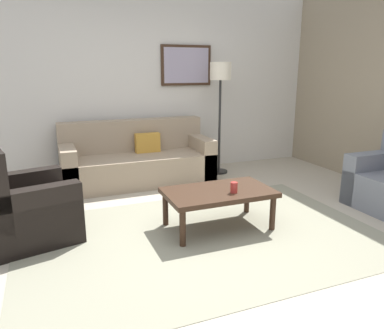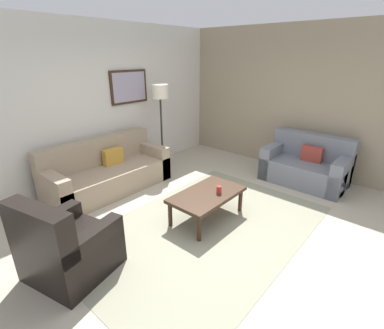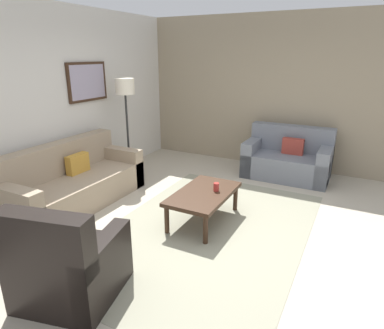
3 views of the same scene
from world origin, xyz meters
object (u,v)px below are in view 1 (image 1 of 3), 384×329
cup (234,187)px  lamp_standing (220,83)px  couch_main (137,161)px  coffee_table (219,195)px  framed_artwork (186,65)px  armchair_leather (21,210)px

cup → lamp_standing: size_ratio=0.06×
couch_main → coffee_table: 1.99m
lamp_standing → framed_artwork: 0.64m
coffee_table → lamp_standing: (0.93, 1.91, 1.05)m
cup → framed_artwork: size_ratio=0.13×
cup → coffee_table: bearing=129.6°
lamp_standing → armchair_leather: bearing=-152.2°
coffee_table → cup: 0.20m
coffee_table → lamp_standing: 2.37m
armchair_leather → framed_artwork: bearing=38.5°
lamp_standing → cup: bearing=-112.0°
coffee_table → cup: (0.11, -0.13, 0.11)m
coffee_table → framed_artwork: (0.55, 2.36, 1.30)m
couch_main → armchair_leather: 2.13m
couch_main → coffee_table: bearing=-78.7°
couch_main → framed_artwork: size_ratio=2.59×
couch_main → cup: size_ratio=19.56×
framed_artwork → coffee_table: bearing=-103.2°
coffee_table → armchair_leather: bearing=167.1°
cup → lamp_standing: 2.39m
armchair_leather → coffee_table: size_ratio=0.88×
framed_artwork → armchair_leather: bearing=-141.5°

